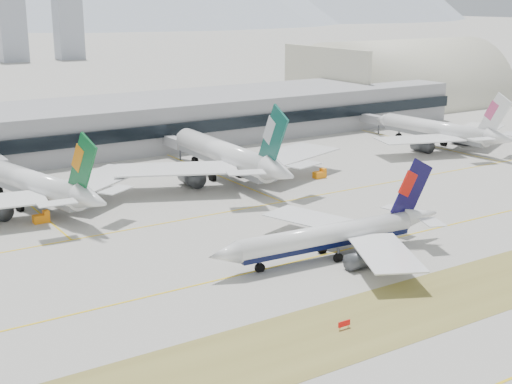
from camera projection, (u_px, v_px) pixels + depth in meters
ground at (305, 248)px, 141.46m from camera, size 3000.00×3000.00×0.00m
taxiing_airliner at (334, 236)px, 136.00m from camera, size 52.29×45.35×17.56m
widebody_eva at (35, 185)px, 166.74m from camera, size 58.54×58.32×21.45m
widebody_cathay at (228, 157)px, 193.33m from camera, size 67.96×66.46×24.24m
widebody_china_air at (440, 131)px, 235.26m from camera, size 58.36×57.20×20.84m
terminal at (96, 126)px, 232.75m from camera, size 280.00×43.10×15.00m
hangar at (400, 105)px, 331.56m from camera, size 91.00×60.00×60.00m
hold_sign_left at (344, 324)px, 106.75m from camera, size 2.20×0.15×1.35m
gse_c at (320, 174)px, 196.77m from camera, size 3.55×2.00×2.60m
gse_b at (42, 218)px, 157.58m from camera, size 3.55×2.00×2.60m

